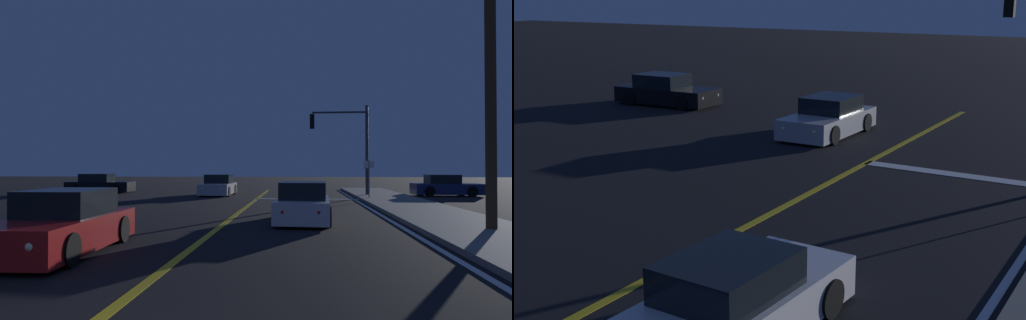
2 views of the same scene
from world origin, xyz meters
TOP-DOWN VIEW (x-y plane):
  - lane_line_center at (0.00, 12.17)m, footprint 0.20×41.38m
  - stop_bar at (2.88, 22.84)m, footprint 5.76×0.50m
  - car_far_approaching_white at (2.55, 12.01)m, footprint 1.96×4.25m
  - car_mid_block_black at (-11.72, 28.11)m, footprint 4.58×2.03m
  - car_distant_tail_silver at (-2.78, 25.93)m, footprint 1.96×4.32m

SIDE VIEW (x-z plane):
  - lane_line_center at x=0.00m, z-range 0.00..0.01m
  - stop_bar at x=2.88m, z-range 0.00..0.01m
  - car_far_approaching_white at x=2.55m, z-range -0.09..1.25m
  - car_distant_tail_silver at x=-2.78m, z-range -0.09..1.25m
  - car_mid_block_black at x=-11.72m, z-range -0.09..1.25m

